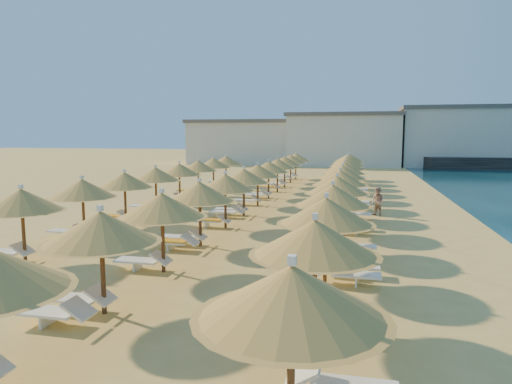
% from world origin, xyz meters
% --- Properties ---
extents(ground, '(220.00, 220.00, 0.00)m').
position_xyz_m(ground, '(0.00, 0.00, 0.00)').
color(ground, '#E4B864').
rests_on(ground, ground).
extents(hotel_blocks, '(45.97, 10.13, 8.10)m').
position_xyz_m(hotel_blocks, '(3.09, 46.38, 3.70)').
color(hotel_blocks, silver).
rests_on(hotel_blocks, ground).
extents(parasol_row_east, '(2.88, 41.31, 2.68)m').
position_xyz_m(parasol_row_east, '(3.05, 5.79, 2.10)').
color(parasol_row_east, brown).
rests_on(parasol_row_east, ground).
extents(parasol_row_west, '(2.88, 41.31, 2.68)m').
position_xyz_m(parasol_row_west, '(-2.05, 5.79, 2.10)').
color(parasol_row_west, brown).
rests_on(parasol_row_west, ground).
extents(parasol_row_inland, '(2.88, 27.33, 2.68)m').
position_xyz_m(parasol_row_inland, '(-7.14, 5.79, 2.10)').
color(parasol_row_inland, brown).
rests_on(parasol_row_inland, ground).
extents(loungers, '(13.40, 39.05, 0.66)m').
position_xyz_m(loungers, '(-1.03, 5.55, 0.34)').
color(loungers, white).
rests_on(loungers, ground).
extents(beachgoer_b, '(0.96, 0.95, 1.56)m').
position_xyz_m(beachgoer_b, '(5.01, 5.41, 0.78)').
color(beachgoer_b, tan).
rests_on(beachgoer_b, ground).
extents(beachgoer_c, '(0.99, 0.99, 1.69)m').
position_xyz_m(beachgoer_c, '(3.62, 4.67, 0.84)').
color(beachgoer_c, tan).
rests_on(beachgoer_c, ground).
extents(beachgoer_a, '(0.39, 0.58, 1.56)m').
position_xyz_m(beachgoer_a, '(3.39, 2.85, 0.78)').
color(beachgoer_a, tan).
rests_on(beachgoer_a, ground).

